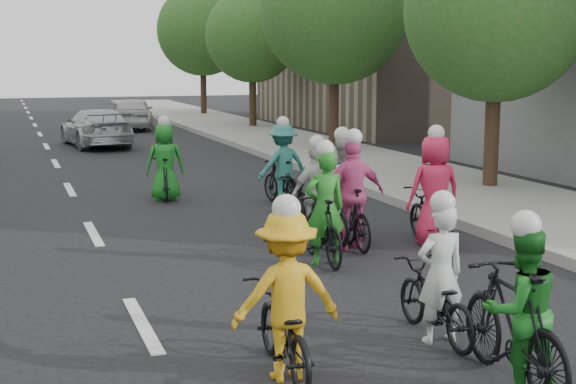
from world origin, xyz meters
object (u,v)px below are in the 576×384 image
cyclist_0 (436,292)px  cyclist_5 (323,221)px  cyclist_6 (340,199)px  cyclist_4 (433,202)px  cyclist_7 (282,171)px  cyclist_2 (285,310)px  follow_car_lead (96,128)px  follow_car_trail (133,113)px  cyclist_8 (315,205)px  cyclist_9 (165,169)px  cyclist_1 (517,320)px  cyclist_3 (352,204)px

cyclist_0 → cyclist_5: 3.36m
cyclist_0 → cyclist_6: size_ratio=0.86×
cyclist_4 → cyclist_7: cyclist_4 is taller
cyclist_2 → cyclist_5: 4.21m
follow_car_lead → follow_car_trail: 7.09m
cyclist_5 → cyclist_8: 1.40m
cyclist_9 → follow_car_lead: cyclist_9 is taller
cyclist_7 → follow_car_trail: 19.60m
cyclist_9 → follow_car_lead: (-0.16, 11.51, -0.01)m
cyclist_0 → cyclist_4: bearing=-118.6°
follow_car_lead → cyclist_6: bearing=91.1°
cyclist_0 → cyclist_1: 1.35m
cyclist_9 → follow_car_lead: 11.51m
cyclist_4 → follow_car_trail: size_ratio=0.46×
cyclist_1 → cyclist_9: bearing=-78.5°
cyclist_3 → follow_car_lead: bearing=-81.7°
follow_car_lead → cyclist_2: bearing=81.8°
follow_car_lead → follow_car_trail: size_ratio=1.08×
cyclist_1 → follow_car_lead: bearing=-80.9°
cyclist_3 → cyclist_0: bearing=79.3°
cyclist_7 → cyclist_8: cyclist_7 is taller
cyclist_1 → cyclist_2: bearing=-21.4°
follow_car_lead → cyclist_1: bearing=86.5°
cyclist_6 → cyclist_1: bearing=86.1°
cyclist_1 → cyclist_9: 10.81m
cyclist_2 → follow_car_lead: cyclist_2 is taller
cyclist_7 → cyclist_1: bearing=74.9°
cyclist_2 → cyclist_6: 5.91m
cyclist_8 → follow_car_lead: 16.31m
cyclist_0 → cyclist_5: cyclist_5 is taller
cyclist_8 → cyclist_2: bearing=55.5°
cyclist_5 → cyclist_6: (0.89, 1.45, 0.04)m
cyclist_7 → follow_car_lead: (-2.27, 12.89, -0.06)m
cyclist_2 → cyclist_6: (2.78, 5.21, 0.03)m
cyclist_9 → follow_car_trail: (2.12, 18.22, 0.04)m
follow_car_lead → follow_car_trail: follow_car_trail is taller
cyclist_2 → cyclist_7: bearing=-105.7°
cyclist_3 → cyclist_8: (-0.37, 0.60, -0.08)m
cyclist_1 → follow_car_lead: (-1.19, 22.27, 0.02)m
cyclist_1 → cyclist_2: 2.04m
cyclist_4 → cyclist_1: bearing=72.8°
cyclist_2 → cyclist_8: bearing=-111.0°
follow_car_lead → cyclist_5: bearing=87.6°
cyclist_6 → follow_car_trail: bearing=-85.3°
cyclist_4 → cyclist_7: 4.23m
cyclist_7 → cyclist_9: (-2.11, 1.38, -0.04)m
cyclist_8 → cyclist_5: bearing=62.9°
cyclist_0 → cyclist_7: bearing=-97.3°
cyclist_2 → cyclist_8: 5.60m
cyclist_8 → cyclist_9: size_ratio=1.15×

